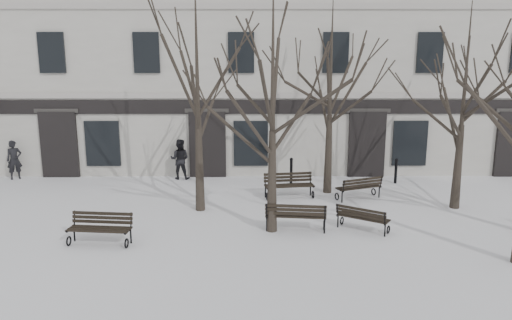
{
  "coord_description": "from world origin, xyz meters",
  "views": [
    {
      "loc": [
        -1.48,
        -13.6,
        5.43
      ],
      "look_at": [
        -1.4,
        3.0,
        1.83
      ],
      "focal_mm": 35.0,
      "sensor_mm": 36.0,
      "label": 1
    }
  ],
  "objects_px": {
    "bench_3": "(289,184)",
    "bench_4": "(360,187)",
    "bench_0": "(100,227)",
    "bench_1": "(296,215)",
    "bench_2": "(362,217)",
    "tree_1": "(273,79)"
  },
  "relations": [
    {
      "from": "bench_3",
      "to": "bench_4",
      "type": "bearing_deg",
      "value": -13.65
    },
    {
      "from": "bench_0",
      "to": "bench_3",
      "type": "height_order",
      "value": "bench_3"
    },
    {
      "from": "bench_1",
      "to": "bench_4",
      "type": "distance_m",
      "value": 4.33
    },
    {
      "from": "bench_0",
      "to": "bench_1",
      "type": "distance_m",
      "value": 5.81
    },
    {
      "from": "bench_0",
      "to": "bench_4",
      "type": "relative_size",
      "value": 1.01
    },
    {
      "from": "bench_0",
      "to": "bench_2",
      "type": "bearing_deg",
      "value": 13.32
    },
    {
      "from": "bench_3",
      "to": "bench_4",
      "type": "relative_size",
      "value": 1.06
    },
    {
      "from": "bench_2",
      "to": "bench_4",
      "type": "distance_m",
      "value": 3.46
    },
    {
      "from": "bench_1",
      "to": "bench_4",
      "type": "bearing_deg",
      "value": -121.82
    },
    {
      "from": "tree_1",
      "to": "bench_2",
      "type": "xyz_separation_m",
      "value": [
        2.8,
        -0.02,
        -4.22
      ]
    },
    {
      "from": "bench_2",
      "to": "bench_0",
      "type": "bearing_deg",
      "value": 40.62
    },
    {
      "from": "bench_0",
      "to": "bench_3",
      "type": "xyz_separation_m",
      "value": [
        5.76,
        4.66,
        0.02
      ]
    },
    {
      "from": "bench_1",
      "to": "bench_3",
      "type": "xyz_separation_m",
      "value": [
        0.04,
        3.65,
        -0.0
      ]
    },
    {
      "from": "bench_2",
      "to": "bench_4",
      "type": "bearing_deg",
      "value": -67.07
    },
    {
      "from": "bench_0",
      "to": "bench_3",
      "type": "bearing_deg",
      "value": 44.94
    },
    {
      "from": "tree_1",
      "to": "bench_1",
      "type": "height_order",
      "value": "tree_1"
    },
    {
      "from": "bench_3",
      "to": "bench_4",
      "type": "distance_m",
      "value": 2.65
    },
    {
      "from": "bench_2",
      "to": "bench_3",
      "type": "height_order",
      "value": "bench_3"
    },
    {
      "from": "bench_3",
      "to": "bench_4",
      "type": "height_order",
      "value": "bench_3"
    },
    {
      "from": "bench_1",
      "to": "bench_0",
      "type": "bearing_deg",
      "value": 16.44
    },
    {
      "from": "bench_2",
      "to": "bench_4",
      "type": "relative_size",
      "value": 0.89
    },
    {
      "from": "bench_2",
      "to": "bench_4",
      "type": "xyz_separation_m",
      "value": [
        0.62,
        3.41,
        0.04
      ]
    }
  ]
}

